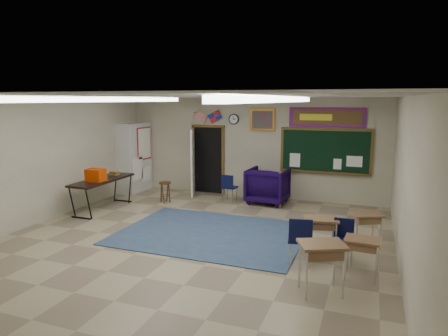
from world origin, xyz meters
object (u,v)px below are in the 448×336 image
at_px(student_desk_front_left, 320,235).
at_px(student_desk_front_right, 365,228).
at_px(wooden_stool, 165,192).
at_px(wingback_armchair, 268,186).
at_px(folding_table, 103,193).

distance_m(student_desk_front_left, student_desk_front_right, 1.12).
height_order(student_desk_front_left, wooden_stool, student_desk_front_left).
distance_m(wingback_armchair, wooden_stool, 2.96).
bearing_deg(folding_table, wingback_armchair, 29.13).
xyz_separation_m(wingback_armchair, student_desk_front_left, (1.92, -3.51, -0.09)).
distance_m(student_desk_front_left, folding_table, 6.03).
bearing_deg(student_desk_front_right, folding_table, 150.87).
bearing_deg(wooden_stool, wingback_armchair, 19.68).
relative_size(folding_table, wooden_stool, 3.42).
xyz_separation_m(student_desk_front_right, wooden_stool, (-5.48, 1.73, -0.08)).
height_order(wingback_armchair, student_desk_front_left, wingback_armchair).
xyz_separation_m(student_desk_front_left, folding_table, (-5.90, 1.26, 0.04)).
height_order(student_desk_front_left, student_desk_front_right, student_desk_front_left).
relative_size(wingback_armchair, wooden_stool, 1.86).
relative_size(wingback_armchair, student_desk_front_right, 1.56).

